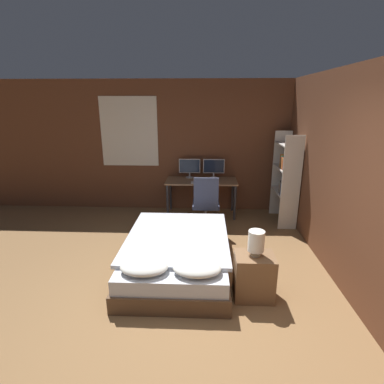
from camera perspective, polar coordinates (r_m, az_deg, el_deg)
ground_plane at (r=3.44m, az=-1.58°, el=-24.56°), size 20.00×20.00×0.00m
wall_back at (r=6.32m, az=0.52°, el=8.57°), size 12.00×0.08×2.70m
wall_side_right at (r=4.52m, az=25.26°, el=3.47°), size 0.06×12.00×2.70m
bed at (r=4.27m, az=-2.88°, el=-11.71°), size 1.41×2.04×0.54m
nightstand at (r=3.78m, az=11.69°, el=-15.43°), size 0.46×0.37×0.55m
bedside_lamp at (r=3.56m, az=12.13°, el=-9.16°), size 0.19×0.19×0.31m
desk at (r=6.09m, az=1.80°, el=1.42°), size 1.43×0.63×0.74m
monitor_left at (r=6.23m, az=-0.46°, el=4.79°), size 0.44×0.16×0.39m
monitor_right at (r=6.22m, az=4.18°, el=4.73°), size 0.44×0.16×0.39m
keyboard at (r=5.86m, az=1.78°, el=1.81°), size 0.40×0.13×0.02m
computer_mouse at (r=5.86m, az=4.62°, el=1.86°), size 0.07×0.05×0.04m
office_chair at (r=5.51m, az=2.66°, el=-2.90°), size 0.52×0.52×1.00m
bookshelf at (r=5.86m, az=17.65°, el=3.17°), size 0.33×0.82×1.72m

